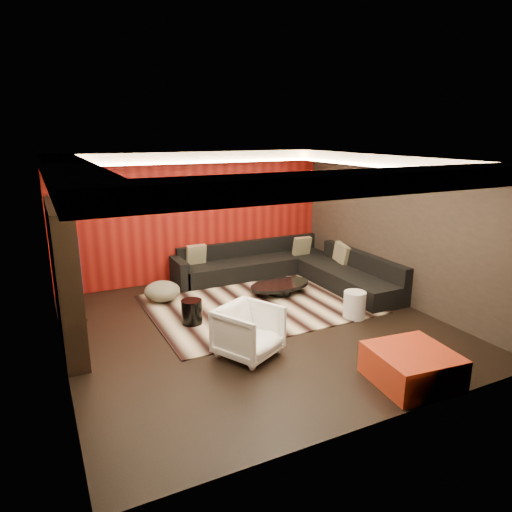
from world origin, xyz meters
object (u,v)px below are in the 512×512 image
armchair (249,332)px  coffee_table (280,289)px  white_side_table (354,305)px  drum_stool (192,312)px  orange_ottoman (412,366)px  sectional_sofa (289,269)px

armchair → coffee_table: bearing=23.1°
coffee_table → white_side_table: size_ratio=2.67×
drum_stool → armchair: bearing=-74.8°
orange_ottoman → armchair: bearing=134.8°
white_side_table → orange_ottoman: size_ratio=0.48×
coffee_table → drum_stool: drum_stool is taller
armchair → sectional_sofa: 3.58m
armchair → sectional_sofa: armchair is taller
white_side_table → sectional_sofa: sectional_sofa is taller
drum_stool → white_side_table: size_ratio=0.86×
drum_stool → armchair: armchair is taller
white_side_table → armchair: 2.32m
white_side_table → sectional_sofa: 2.31m
white_side_table → sectional_sofa: (0.01, 2.31, 0.02)m
coffee_table → orange_ottoman: bearing=-91.1°
orange_ottoman → coffee_table: bearing=88.9°
orange_ottoman → sectional_sofa: 4.42m
orange_ottoman → sectional_sofa: bearing=81.1°
coffee_table → white_side_table: (0.60, -1.61, 0.11)m
orange_ottoman → armchair: 2.27m
sectional_sofa → armchair: bearing=-129.7°
drum_stool → sectional_sofa: 2.98m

